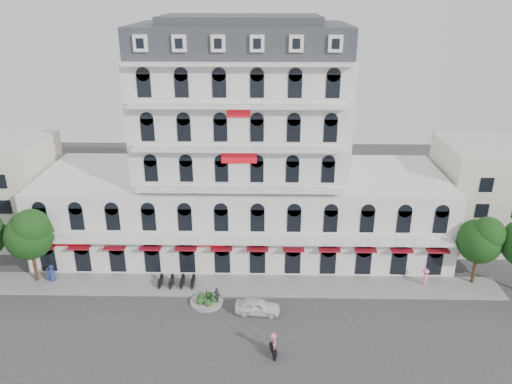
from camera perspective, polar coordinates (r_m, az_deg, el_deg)
The scene contains 14 objects.
ground at distance 44.65m, azimuth -2.54°, elevation -16.98°, with size 120.00×120.00×0.00m, color #38383A.
sidewalk at distance 51.88m, azimuth -1.93°, elevation -10.63°, with size 53.00×4.00×0.16m, color gray.
main_building at distance 55.67m, azimuth -1.59°, elevation 3.06°, with size 45.00×15.00×25.80m.
flank_building_east at distance 64.96m, azimuth 26.01°, elevation -0.14°, with size 14.00×10.00×12.00m, color beige.
traffic_island at distance 49.54m, azimuth -5.66°, elevation -12.25°, with size 3.20×3.20×1.60m.
parked_scooter_row at distance 52.46m, azimuth -9.00°, elevation -10.63°, with size 4.40×1.80×1.10m, color black, non-canonical shape.
tree_west_inner at distance 54.74m, azimuth -24.51°, elevation -4.24°, with size 4.76×4.76×8.25m.
tree_east_inner at distance 54.51m, azimuth 24.30°, elevation -4.86°, with size 4.40×4.37×7.57m.
parked_car at distance 47.72m, azimuth 0.16°, elevation -12.95°, with size 1.70×4.22×1.44m, color white.
rider_center at distance 42.80m, azimuth 1.97°, elevation -16.96°, with size 0.86×1.69×2.20m.
pedestrian_left at distance 56.23m, azimuth -22.30°, elevation -8.60°, with size 0.95×0.62×1.95m, color navy.
pedestrian_mid at distance 48.96m, azimuth -4.48°, elevation -11.78°, with size 1.04×0.43×1.77m, color #4D4E54.
pedestrian_right at distance 54.30m, azimuth 18.77°, elevation -9.22°, with size 1.25×0.72×1.94m, color pink.
pedestrian_far at distance 56.46m, azimuth -22.60°, elevation -8.75°, with size 0.57×0.38×1.57m, color navy.
Camera 1 is at (2.56, -34.56, 28.16)m, focal length 35.00 mm.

